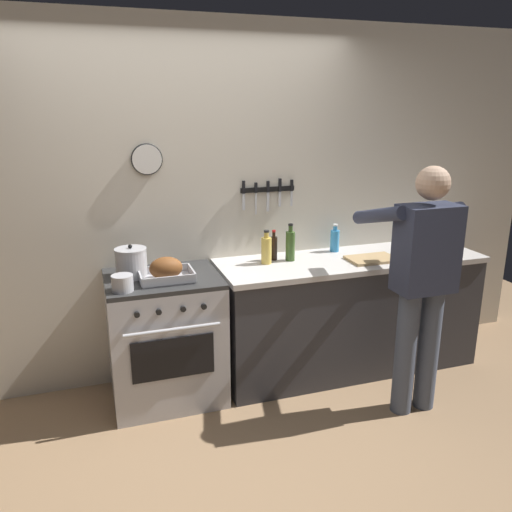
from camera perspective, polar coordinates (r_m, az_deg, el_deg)
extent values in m
plane|color=#937251|center=(3.16, -2.16, -23.29)|extent=(8.00, 8.00, 0.00)
cube|color=beige|center=(3.81, -8.11, 5.42)|extent=(6.00, 0.10, 2.60)
cube|color=black|center=(3.90, 1.28, 7.36)|extent=(0.42, 0.02, 0.04)
cube|color=silver|center=(3.84, -1.36, 5.98)|extent=(0.02, 0.00, 0.12)
cube|color=black|center=(3.83, -1.38, 7.59)|extent=(0.02, 0.02, 0.09)
cube|color=silver|center=(3.88, -0.01, 5.78)|extent=(0.01, 0.00, 0.16)
cube|color=black|center=(3.86, -0.01, 7.53)|extent=(0.02, 0.02, 0.08)
cube|color=silver|center=(3.91, 1.32, 5.99)|extent=(0.02, 0.00, 0.15)
cube|color=black|center=(3.89, 1.33, 7.65)|extent=(0.02, 0.02, 0.08)
cube|color=silver|center=(3.94, 2.64, 6.29)|extent=(0.02, 0.00, 0.11)
cube|color=black|center=(3.92, 2.66, 7.82)|extent=(0.02, 0.02, 0.10)
cube|color=silver|center=(3.97, 3.93, 6.34)|extent=(0.02, 0.00, 0.12)
cube|color=black|center=(3.95, 3.96, 7.78)|extent=(0.02, 0.02, 0.08)
cylinder|color=white|center=(3.66, -11.93, 10.38)|extent=(0.20, 0.02, 0.20)
torus|color=black|center=(3.66, -11.93, 10.38)|extent=(0.22, 0.02, 0.22)
cube|color=#38383D|center=(4.13, 10.06, -6.45)|extent=(2.00, 0.62, 0.86)
cube|color=silver|center=(3.98, 10.37, -0.46)|extent=(2.03, 0.65, 0.04)
cube|color=#BCBCC1|center=(3.71, -9.91, -9.08)|extent=(0.76, 0.62, 0.87)
cube|color=black|center=(3.42, -9.09, -11.04)|extent=(0.53, 0.01, 0.28)
cube|color=#2D2D2D|center=(3.54, -10.27, -2.49)|extent=(0.76, 0.62, 0.03)
cylinder|color=black|center=(3.26, -12.99, -6.32)|extent=(0.04, 0.02, 0.04)
cylinder|color=black|center=(3.27, -10.66, -6.09)|extent=(0.04, 0.02, 0.04)
cylinder|color=black|center=(3.29, -8.03, -5.81)|extent=(0.04, 0.02, 0.04)
cylinder|color=black|center=(3.32, -5.76, -5.56)|extent=(0.04, 0.02, 0.04)
cylinder|color=silver|center=(3.31, -9.17, -8.03)|extent=(0.61, 0.02, 0.02)
cylinder|color=#4C566B|center=(3.63, 16.12, -10.23)|extent=(0.14, 0.14, 0.86)
cylinder|color=#4C566B|center=(3.72, 18.45, -9.71)|extent=(0.14, 0.14, 0.86)
cube|color=#2D3347|center=(3.43, 18.30, 0.76)|extent=(0.38, 0.22, 0.56)
sphere|color=tan|center=(3.35, 18.93, 7.61)|extent=(0.21, 0.21, 0.21)
cylinder|color=#2D3347|center=(3.47, 13.39, 4.37)|extent=(0.09, 0.55, 0.22)
cylinder|color=#2D3347|center=(3.70, 18.96, 4.67)|extent=(0.09, 0.55, 0.22)
cube|color=#B7B7BC|center=(3.46, -9.82, -2.57)|extent=(0.34, 0.25, 0.01)
cube|color=#B7B7BC|center=(3.33, -9.52, -2.69)|extent=(0.34, 0.01, 0.05)
cube|color=#B7B7BC|center=(3.56, -10.16, -1.44)|extent=(0.34, 0.01, 0.05)
cube|color=#B7B7BC|center=(3.43, -12.66, -2.31)|extent=(0.01, 0.25, 0.05)
cube|color=#B7B7BC|center=(3.47, -7.08, -1.78)|extent=(0.01, 0.25, 0.05)
ellipsoid|color=brown|center=(3.43, -9.89, -1.31)|extent=(0.22, 0.16, 0.15)
cylinder|color=#B7B7BC|center=(3.55, -13.57, -0.82)|extent=(0.21, 0.21, 0.19)
cylinder|color=#B2B2B7|center=(3.52, -13.68, 0.72)|extent=(0.21, 0.21, 0.01)
sphere|color=black|center=(3.52, -13.70, 1.04)|extent=(0.03, 0.03, 0.03)
cylinder|color=#B7B7BC|center=(3.31, -14.50, -2.91)|extent=(0.13, 0.13, 0.10)
cube|color=tan|center=(3.94, 12.66, -0.32)|extent=(0.36, 0.24, 0.02)
cylinder|color=gold|center=(3.74, 1.15, 0.58)|extent=(0.08, 0.08, 0.19)
cylinder|color=gold|center=(3.71, 1.16, 2.32)|extent=(0.03, 0.03, 0.04)
cylinder|color=black|center=(3.71, 1.16, 2.74)|extent=(0.04, 0.04, 0.01)
cylinder|color=#338CCC|center=(4.11, 8.66, 1.66)|extent=(0.07, 0.07, 0.17)
cylinder|color=#338CCC|center=(4.08, 8.73, 3.05)|extent=(0.03, 0.03, 0.04)
cylinder|color=white|center=(4.08, 8.74, 3.40)|extent=(0.04, 0.04, 0.01)
cylinder|color=#385623|center=(3.82, 3.80, 1.08)|extent=(0.07, 0.07, 0.22)
cylinder|color=#385623|center=(3.79, 3.83, 3.01)|extent=(0.03, 0.03, 0.05)
cylinder|color=black|center=(3.78, 3.84, 3.46)|extent=(0.03, 0.03, 0.01)
cylinder|color=black|center=(3.83, 1.96, 0.83)|extent=(0.05, 0.05, 0.18)
cylinder|color=black|center=(3.81, 1.98, 2.38)|extent=(0.02, 0.02, 0.04)
cylinder|color=#B21919|center=(3.80, 1.98, 2.76)|extent=(0.03, 0.03, 0.01)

